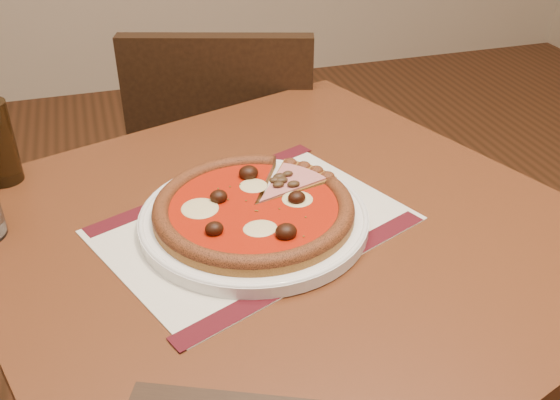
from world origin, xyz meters
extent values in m
cube|color=brown|center=(-0.01, 0.51, 0.73)|extent=(1.01, 1.01, 0.04)
cylinder|color=brown|center=(-0.46, 0.74, 0.35)|extent=(0.05, 0.05, 0.71)
cylinder|color=brown|center=(0.21, 0.96, 0.35)|extent=(0.05, 0.05, 0.71)
cube|color=black|center=(0.06, 1.23, 0.42)|extent=(0.51, 0.51, 0.04)
cylinder|color=black|center=(0.28, 1.34, 0.20)|extent=(0.03, 0.03, 0.40)
cylinder|color=black|center=(-0.05, 1.45, 0.20)|extent=(0.03, 0.03, 0.40)
cylinder|color=black|center=(0.17, 1.01, 0.20)|extent=(0.03, 0.03, 0.40)
cylinder|color=black|center=(-0.16, 1.11, 0.20)|extent=(0.03, 0.03, 0.40)
cube|color=black|center=(0.00, 1.05, 0.65)|extent=(0.40, 0.16, 0.43)
cube|color=silver|center=(-0.05, 0.53, 0.75)|extent=(0.49, 0.42, 0.00)
cylinder|color=white|center=(-0.05, 0.53, 0.76)|extent=(0.32, 0.32, 0.02)
cylinder|color=#9A6025|center=(-0.05, 0.53, 0.78)|extent=(0.28, 0.28, 0.01)
torus|color=brown|center=(-0.05, 0.53, 0.78)|extent=(0.28, 0.28, 0.02)
cylinder|color=#A91E08|center=(-0.05, 0.53, 0.78)|extent=(0.24, 0.24, 0.00)
ellipsoid|color=beige|center=(-0.04, 0.57, 0.79)|extent=(0.05, 0.04, 0.01)
ellipsoid|color=beige|center=(-0.13, 0.54, 0.79)|extent=(0.05, 0.04, 0.01)
ellipsoid|color=beige|center=(-0.06, 0.48, 0.79)|extent=(0.05, 0.04, 0.01)
ellipsoid|color=beige|center=(0.03, 0.52, 0.79)|extent=(0.05, 0.04, 0.01)
ellipsoid|color=black|center=(-0.04, 0.59, 0.80)|extent=(0.03, 0.02, 0.02)
ellipsoid|color=black|center=(-0.13, 0.57, 0.80)|extent=(0.03, 0.02, 0.02)
ellipsoid|color=black|center=(-0.10, 0.49, 0.80)|extent=(0.03, 0.02, 0.02)
ellipsoid|color=black|center=(-0.03, 0.44, 0.80)|extent=(0.03, 0.02, 0.02)
ellipsoid|color=black|center=(0.01, 0.52, 0.80)|extent=(0.03, 0.02, 0.02)
ellipsoid|color=#3E2B16|center=(0.00, 0.55, 0.79)|extent=(0.02, 0.01, 0.01)
ellipsoid|color=#3E2B16|center=(0.03, 0.58, 0.79)|extent=(0.02, 0.01, 0.01)
ellipsoid|color=#3E2B16|center=(0.00, 0.56, 0.79)|extent=(0.02, 0.01, 0.01)
ellipsoid|color=#3E2B16|center=(0.03, 0.59, 0.79)|extent=(0.02, 0.01, 0.01)
ellipsoid|color=#3E2B16|center=(-0.01, 0.57, 0.79)|extent=(0.02, 0.01, 0.01)
ellipsoid|color=#3E2B16|center=(0.01, 0.60, 0.79)|extent=(0.02, 0.01, 0.01)
camera|label=1|loc=(-0.23, -0.18, 1.25)|focal=40.00mm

